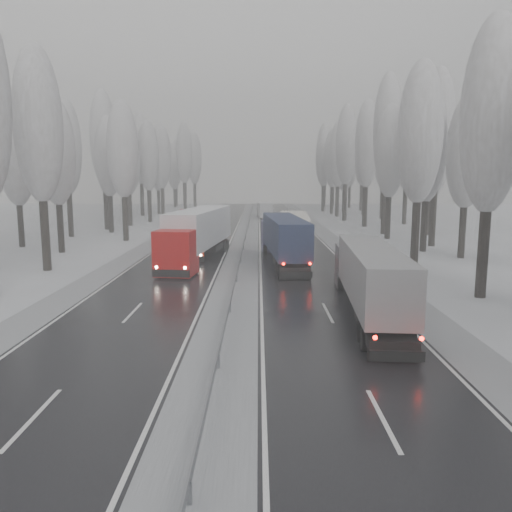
{
  "coord_description": "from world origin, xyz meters",
  "views": [
    {
      "loc": [
        1.52,
        -14.04,
        7.15
      ],
      "look_at": [
        1.37,
        17.82,
        2.2
      ],
      "focal_mm": 35.0,
      "sensor_mm": 36.0,
      "label": 1
    }
  ],
  "objects_px": {
    "truck_red_white": "(198,232)",
    "truck_red_red": "(190,229)",
    "box_truck_distant": "(265,210)",
    "truck_blue_box": "(283,236)",
    "truck_grey_tarp": "(369,275)",
    "truck_cream_box": "(294,233)"
  },
  "relations": [
    {
      "from": "truck_grey_tarp",
      "to": "truck_red_red",
      "type": "bearing_deg",
      "value": 122.1
    },
    {
      "from": "truck_red_white",
      "to": "truck_grey_tarp",
      "type": "bearing_deg",
      "value": -50.02
    },
    {
      "from": "truck_red_white",
      "to": "box_truck_distant",
      "type": "bearing_deg",
      "value": 89.6
    },
    {
      "from": "truck_blue_box",
      "to": "truck_red_red",
      "type": "relative_size",
      "value": 1.06
    },
    {
      "from": "truck_red_white",
      "to": "truck_red_red",
      "type": "xyz_separation_m",
      "value": [
        -1.54,
        6.63,
        -0.43
      ]
    },
    {
      "from": "truck_red_red",
      "to": "truck_blue_box",
      "type": "bearing_deg",
      "value": -48.23
    },
    {
      "from": "truck_grey_tarp",
      "to": "truck_blue_box",
      "type": "distance_m",
      "value": 16.39
    },
    {
      "from": "truck_blue_box",
      "to": "truck_red_red",
      "type": "distance_m",
      "value": 11.7
    },
    {
      "from": "box_truck_distant",
      "to": "truck_red_red",
      "type": "xyz_separation_m",
      "value": [
        -7.93,
        -42.95,
        0.78
      ]
    },
    {
      "from": "truck_cream_box",
      "to": "box_truck_distant",
      "type": "bearing_deg",
      "value": 95.84
    },
    {
      "from": "truck_cream_box",
      "to": "truck_blue_box",
      "type": "bearing_deg",
      "value": -107.25
    },
    {
      "from": "box_truck_distant",
      "to": "truck_red_red",
      "type": "height_order",
      "value": "truck_red_red"
    },
    {
      "from": "truck_cream_box",
      "to": "box_truck_distant",
      "type": "distance_m",
      "value": 47.78
    },
    {
      "from": "truck_grey_tarp",
      "to": "truck_red_red",
      "type": "relative_size",
      "value": 0.98
    },
    {
      "from": "truck_grey_tarp",
      "to": "truck_cream_box",
      "type": "xyz_separation_m",
      "value": [
        -2.64,
        18.84,
        0.17
      ]
    },
    {
      "from": "truck_grey_tarp",
      "to": "truck_cream_box",
      "type": "distance_m",
      "value": 19.03
    },
    {
      "from": "box_truck_distant",
      "to": "truck_red_white",
      "type": "xyz_separation_m",
      "value": [
        -6.39,
        -49.59,
        1.21
      ]
    },
    {
      "from": "box_truck_distant",
      "to": "truck_red_red",
      "type": "distance_m",
      "value": 43.69
    },
    {
      "from": "truck_blue_box",
      "to": "truck_red_white",
      "type": "bearing_deg",
      "value": 167.72
    },
    {
      "from": "truck_blue_box",
      "to": "box_truck_distant",
      "type": "relative_size",
      "value": 2.06
    },
    {
      "from": "truck_grey_tarp",
      "to": "box_truck_distant",
      "type": "xyz_separation_m",
      "value": [
        -4.65,
        66.57,
        -0.74
      ]
    },
    {
      "from": "truck_blue_box",
      "to": "truck_red_red",
      "type": "height_order",
      "value": "truck_blue_box"
    }
  ]
}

